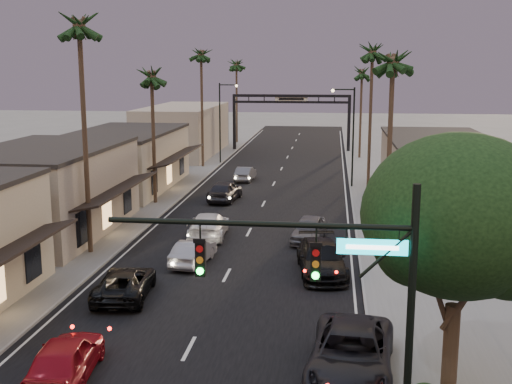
% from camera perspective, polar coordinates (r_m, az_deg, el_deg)
% --- Properties ---
extents(ground, '(200.00, 200.00, 0.00)m').
position_cam_1_polar(ground, '(54.22, 1.01, -0.39)').
color(ground, slate).
rests_on(ground, ground).
extents(road, '(14.00, 120.00, 0.02)m').
position_cam_1_polar(road, '(59.10, 1.51, 0.57)').
color(road, black).
rests_on(road, ground).
extents(sidewalk_left, '(5.00, 92.00, 0.12)m').
position_cam_1_polar(sidewalk_left, '(67.40, -6.00, 1.87)').
color(sidewalk_left, slate).
rests_on(sidewalk_left, ground).
extents(sidewalk_right, '(5.00, 92.00, 0.12)m').
position_cam_1_polar(sidewalk_right, '(65.87, 10.34, 1.54)').
color(sidewalk_right, slate).
rests_on(sidewalk_right, ground).
extents(storefront_mid, '(8.00, 14.00, 5.50)m').
position_cam_1_polar(storefront_mid, '(43.73, -18.14, -0.07)').
color(storefront_mid, gray).
rests_on(storefront_mid, ground).
extents(storefront_far, '(8.00, 16.00, 5.00)m').
position_cam_1_polar(storefront_far, '(58.45, -11.57, 2.71)').
color(storefront_far, '#B5AA8A').
rests_on(storefront_far, ground).
extents(storefront_dist, '(8.00, 20.00, 6.00)m').
position_cam_1_polar(storefront_dist, '(80.38, -6.44, 5.47)').
color(storefront_dist, gray).
rests_on(storefront_dist, ground).
extents(building_right, '(8.00, 18.00, 5.00)m').
position_cam_1_polar(building_right, '(54.20, 15.92, 1.86)').
color(building_right, gray).
rests_on(building_right, ground).
extents(traffic_signal, '(8.51, 0.22, 7.80)m').
position_cam_1_polar(traffic_signal, '(17.81, 7.54, -7.78)').
color(traffic_signal, black).
rests_on(traffic_signal, ground).
extents(corner_tree, '(6.20, 6.20, 8.80)m').
position_cam_1_polar(corner_tree, '(21.27, 17.78, -2.58)').
color(corner_tree, '#38281C').
rests_on(corner_tree, ground).
extents(arch, '(15.20, 0.40, 7.27)m').
position_cam_1_polar(arch, '(83.19, 3.15, 7.46)').
color(arch, black).
rests_on(arch, ground).
extents(streetlight_right, '(2.13, 0.30, 9.00)m').
position_cam_1_polar(streetlight_right, '(58.13, 8.37, 5.58)').
color(streetlight_right, black).
rests_on(streetlight_right, ground).
extents(streetlight_left, '(2.13, 0.30, 9.00)m').
position_cam_1_polar(streetlight_left, '(72.12, -3.01, 6.74)').
color(streetlight_left, black).
rests_on(streetlight_left, ground).
extents(palm_lb, '(3.20, 3.20, 15.20)m').
position_cam_1_polar(palm_lb, '(37.64, -15.49, 14.64)').
color(palm_lb, '#38281C').
rests_on(palm_lb, ground).
extents(palm_lc, '(3.20, 3.20, 12.20)m').
position_cam_1_polar(palm_lc, '(50.82, -9.28, 10.58)').
color(palm_lc, '#38281C').
rests_on(palm_lc, ground).
extents(palm_ld, '(3.20, 3.20, 14.20)m').
position_cam_1_polar(palm_ld, '(69.30, -4.91, 12.40)').
color(palm_ld, '#38281C').
rests_on(palm_ld, ground).
extents(palm_ra, '(3.20, 3.20, 13.20)m').
position_cam_1_polar(palm_ra, '(37.00, 12.10, 11.84)').
color(palm_ra, '#38281C').
rests_on(palm_ra, ground).
extents(palm_rb, '(3.20, 3.20, 14.20)m').
position_cam_1_polar(palm_rb, '(56.97, 10.33, 12.55)').
color(palm_rb, '#38281C').
rests_on(palm_rb, ground).
extents(palm_rc, '(3.20, 3.20, 12.20)m').
position_cam_1_polar(palm_rc, '(76.92, 9.41, 10.71)').
color(palm_rc, '#38281C').
rests_on(palm_rc, ground).
extents(palm_far, '(3.20, 3.20, 13.20)m').
position_cam_1_polar(palm_far, '(91.88, -1.75, 11.50)').
color(palm_far, '#38281C').
rests_on(palm_far, ground).
extents(oncoming_red, '(2.45, 4.96, 1.63)m').
position_cam_1_polar(oncoming_red, '(24.02, -16.61, -13.99)').
color(oncoming_red, maroon).
rests_on(oncoming_red, ground).
extents(oncoming_pickup, '(2.84, 5.30, 1.42)m').
position_cam_1_polar(oncoming_pickup, '(31.37, -11.59, -7.92)').
color(oncoming_pickup, black).
rests_on(oncoming_pickup, ground).
extents(oncoming_silver, '(1.98, 4.33, 1.38)m').
position_cam_1_polar(oncoming_silver, '(35.88, -5.60, -5.34)').
color(oncoming_silver, gray).
rests_on(oncoming_silver, ground).
extents(oncoming_white, '(2.53, 5.61, 1.59)m').
position_cam_1_polar(oncoming_white, '(41.27, -4.24, -2.97)').
color(oncoming_white, silver).
rests_on(oncoming_white, ground).
extents(oncoming_dgrey, '(2.55, 5.15, 1.69)m').
position_cam_1_polar(oncoming_dgrey, '(52.32, -2.79, 0.11)').
color(oncoming_dgrey, black).
rests_on(oncoming_dgrey, ground).
extents(oncoming_grey_far, '(1.67, 4.20, 1.36)m').
position_cam_1_polar(oncoming_grey_far, '(61.52, -0.96, 1.63)').
color(oncoming_grey_far, '#55565B').
rests_on(oncoming_grey_far, ground).
extents(curbside_near, '(3.45, 6.51, 1.74)m').
position_cam_1_polar(curbside_near, '(23.49, 8.45, -14.07)').
color(curbside_near, black).
rests_on(curbside_near, ground).
extents(curbside_black, '(3.10, 6.06, 1.68)m').
position_cam_1_polar(curbside_black, '(34.19, 5.84, -5.91)').
color(curbside_black, black).
rests_on(curbside_black, ground).
extents(curbside_grey, '(2.43, 4.74, 1.54)m').
position_cam_1_polar(curbside_grey, '(40.45, 4.73, -3.30)').
color(curbside_grey, '#4E4E53').
rests_on(curbside_grey, ground).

